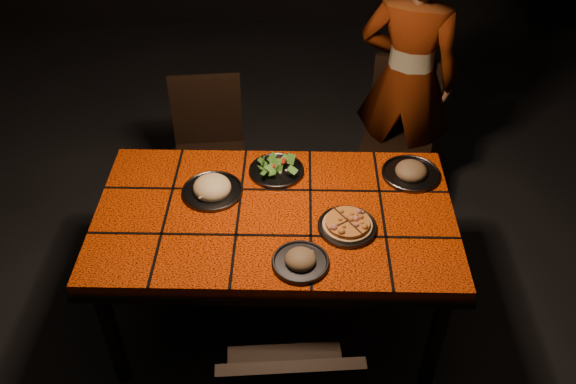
{
  "coord_description": "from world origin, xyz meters",
  "views": [
    {
      "loc": [
        0.1,
        -2.0,
        2.59
      ],
      "look_at": [
        0.06,
        0.06,
        0.82
      ],
      "focal_mm": 38.0,
      "sensor_mm": 36.0,
      "label": 1
    }
  ],
  "objects_px": {
    "chair_far_right": "(401,125)",
    "plate_pizza": "(347,225)",
    "diner": "(407,80)",
    "plate_pasta": "(212,189)",
    "dining_table": "(275,225)",
    "chair_far_left": "(209,142)"
  },
  "relations": [
    {
      "from": "dining_table",
      "to": "plate_pizza",
      "type": "height_order",
      "value": "plate_pizza"
    },
    {
      "from": "chair_far_right",
      "to": "diner",
      "type": "relative_size",
      "value": 0.57
    },
    {
      "from": "plate_pizza",
      "to": "plate_pasta",
      "type": "height_order",
      "value": "plate_pasta"
    },
    {
      "from": "plate_pizza",
      "to": "chair_far_left",
      "type": "bearing_deg",
      "value": 127.8
    },
    {
      "from": "chair_far_left",
      "to": "plate_pizza",
      "type": "xyz_separation_m",
      "value": [
        0.73,
        -0.95,
        0.26
      ]
    },
    {
      "from": "plate_pizza",
      "to": "plate_pasta",
      "type": "relative_size",
      "value": 1.06
    },
    {
      "from": "dining_table",
      "to": "plate_pasta",
      "type": "bearing_deg",
      "value": 156.73
    },
    {
      "from": "dining_table",
      "to": "chair_far_left",
      "type": "xyz_separation_m",
      "value": [
        -0.42,
        0.85,
        -0.16
      ]
    },
    {
      "from": "dining_table",
      "to": "plate_pasta",
      "type": "relative_size",
      "value": 5.75
    },
    {
      "from": "dining_table",
      "to": "plate_pizza",
      "type": "bearing_deg",
      "value": -17.19
    },
    {
      "from": "dining_table",
      "to": "chair_far_left",
      "type": "height_order",
      "value": "chair_far_left"
    },
    {
      "from": "plate_pasta",
      "to": "chair_far_right",
      "type": "bearing_deg",
      "value": 42.24
    },
    {
      "from": "chair_far_left",
      "to": "diner",
      "type": "height_order",
      "value": "diner"
    },
    {
      "from": "chair_far_left",
      "to": "plate_pizza",
      "type": "bearing_deg",
      "value": -58.73
    },
    {
      "from": "chair_far_right",
      "to": "dining_table",
      "type": "bearing_deg",
      "value": -109.0
    },
    {
      "from": "dining_table",
      "to": "plate_pizza",
      "type": "xyz_separation_m",
      "value": [
        0.32,
        -0.1,
        0.1
      ]
    },
    {
      "from": "chair_far_right",
      "to": "diner",
      "type": "bearing_deg",
      "value": 94.21
    },
    {
      "from": "dining_table",
      "to": "chair_far_left",
      "type": "relative_size",
      "value": 1.83
    },
    {
      "from": "dining_table",
      "to": "diner",
      "type": "bearing_deg",
      "value": 56.26
    },
    {
      "from": "diner",
      "to": "chair_far_right",
      "type": "bearing_deg",
      "value": 96.9
    },
    {
      "from": "chair_far_right",
      "to": "diner",
      "type": "height_order",
      "value": "diner"
    },
    {
      "from": "chair_far_right",
      "to": "plate_pizza",
      "type": "relative_size",
      "value": 3.02
    }
  ]
}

